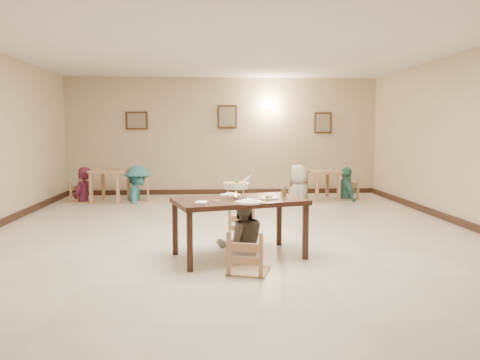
{
  "coord_description": "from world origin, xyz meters",
  "views": [
    {
      "loc": [
        -0.38,
        -7.14,
        1.64
      ],
      "look_at": [
        0.07,
        -0.47,
        0.94
      ],
      "focal_mm": 35.0,
      "sensor_mm": 36.0,
      "label": 1
    }
  ],
  "objects": [
    {
      "name": "bg_diner_d",
      "position": [
        2.92,
        3.82,
        0.78
      ],
      "size": [
        0.5,
        0.96,
        1.56
      ],
      "primitive_type": "imported",
      "rotation": [
        0.0,
        0.0,
        1.7
      ],
      "color": "#438471",
      "rests_on": "floor"
    },
    {
      "name": "chili_dish",
      "position": [
        -0.29,
        -1.35,
        0.78
      ],
      "size": [
        0.1,
        0.1,
        0.02
      ],
      "color": "white",
      "rests_on": "main_table"
    },
    {
      "name": "bg_chair_rr",
      "position": [
        2.92,
        3.82,
        0.48
      ],
      "size": [
        0.45,
        0.45,
        0.96
      ],
      "rotation": [
        0.0,
        0.0,
        -1.28
      ],
      "color": "tan",
      "rests_on": "floor"
    },
    {
      "name": "main_diner",
      "position": [
        0.08,
        -0.58,
        0.76
      ],
      "size": [
        0.85,
        0.73,
        1.53
      ],
      "primitive_type": "imported",
      "rotation": [
        0.0,
        0.0,
        3.36
      ],
      "color": "gray",
      "rests_on": "floor"
    },
    {
      "name": "picture_b",
      "position": [
        0.1,
        4.96,
        2.0
      ],
      "size": [
        0.5,
        0.04,
        0.6
      ],
      "color": "#382112",
      "rests_on": "wall_back"
    },
    {
      "name": "bg_chair_ll",
      "position": [
        -3.28,
        3.77,
        0.46
      ],
      "size": [
        0.43,
        0.43,
        0.92
      ],
      "rotation": [
        0.0,
        0.0,
        1.26
      ],
      "color": "tan",
      "rests_on": "floor"
    },
    {
      "name": "floor",
      "position": [
        0.0,
        0.0,
        0.0
      ],
      "size": [
        10.0,
        10.0,
        0.0
      ],
      "primitive_type": "plane",
      "color": "beige",
      "rests_on": "ground"
    },
    {
      "name": "fried_plate",
      "position": [
        0.39,
        -1.22,
        0.78
      ],
      "size": [
        0.25,
        0.25,
        0.05
      ],
      "color": "white",
      "rests_on": "main_table"
    },
    {
      "name": "bg_chair_rl",
      "position": [
        1.76,
        3.83,
        0.46
      ],
      "size": [
        0.43,
        0.43,
        0.92
      ],
      "rotation": [
        0.0,
        0.0,
        1.23
      ],
      "color": "tan",
      "rests_on": "floor"
    },
    {
      "name": "chair_near",
      "position": [
        0.07,
        -1.85,
        0.48
      ],
      "size": [
        0.45,
        0.45,
        0.96
      ],
      "rotation": [
        0.0,
        0.0,
        2.85
      ],
      "color": "tan",
      "rests_on": "floor"
    },
    {
      "name": "rice_plate_near",
      "position": [
        0.1,
        -1.55,
        0.78
      ],
      "size": [
        0.32,
        0.32,
        0.07
      ],
      "color": "white",
      "rests_on": "main_table"
    },
    {
      "name": "picture_c",
      "position": [
        2.6,
        4.96,
        1.85
      ],
      "size": [
        0.45,
        0.04,
        0.55
      ],
      "color": "#382112",
      "rests_on": "wall_back"
    },
    {
      "name": "bg_diner_a",
      "position": [
        -3.28,
        3.77,
        0.81
      ],
      "size": [
        0.53,
        0.68,
        1.62
      ],
      "primitive_type": "imported",
      "rotation": [
        0.0,
        0.0,
        4.44
      ],
      "color": "#4F172C",
      "rests_on": "floor"
    },
    {
      "name": "wall_front",
      "position": [
        0.0,
        -5.0,
        1.5
      ],
      "size": [
        10.0,
        0.0,
        10.0
      ],
      "primitive_type": "plane",
      "rotation": [
        -1.57,
        0.0,
        0.0
      ],
      "color": "#C5AF8F",
      "rests_on": "floor"
    },
    {
      "name": "ceiling",
      "position": [
        0.0,
        0.0,
        3.0
      ],
      "size": [
        10.0,
        10.0,
        0.0
      ],
      "primitive_type": "plane",
      "color": "silver",
      "rests_on": "wall_back"
    },
    {
      "name": "baseboard_back",
      "position": [
        0.0,
        4.97,
        0.06
      ],
      "size": [
        8.0,
        0.06,
        0.12
      ],
      "primitive_type": "cube",
      "color": "black",
      "rests_on": "floor"
    },
    {
      "name": "baseboard_right",
      "position": [
        3.97,
        0.0,
        0.06
      ],
      "size": [
        0.06,
        10.0,
        0.12
      ],
      "primitive_type": "cube",
      "color": "black",
      "rests_on": "floor"
    },
    {
      "name": "bg_table_left",
      "position": [
        -2.66,
        3.76,
        0.62
      ],
      "size": [
        0.9,
        0.9,
        0.76
      ],
      "rotation": [
        0.0,
        0.0,
        -0.21
      ],
      "color": "tan",
      "rests_on": "floor"
    },
    {
      "name": "main_table",
      "position": [
        0.01,
        -1.18,
        0.68
      ],
      "size": [
        1.83,
        1.34,
        0.77
      ],
      "rotation": [
        0.0,
        0.0,
        0.28
      ],
      "color": "#381F17",
      "rests_on": "floor"
    },
    {
      "name": "drink_glass",
      "position": [
        0.63,
        -0.94,
        0.83
      ],
      "size": [
        0.07,
        0.07,
        0.14
      ],
      "color": "white",
      "rests_on": "main_table"
    },
    {
      "name": "bg_chair_lr",
      "position": [
        -2.03,
        3.8,
        0.53
      ],
      "size": [
        0.5,
        0.5,
        1.06
      ],
      "rotation": [
        0.0,
        0.0,
        -1.44
      ],
      "color": "tan",
      "rests_on": "floor"
    },
    {
      "name": "bg_table_right",
      "position": [
        2.34,
        3.85,
        0.56
      ],
      "size": [
        0.84,
        0.84,
        0.69
      ],
      "rotation": [
        0.0,
        0.0,
        0.24
      ],
      "color": "tan",
      "rests_on": "floor"
    },
    {
      "name": "bg_diner_b",
      "position": [
        -2.03,
        3.8,
        0.84
      ],
      "size": [
        0.75,
        1.16,
        1.68
      ],
      "primitive_type": "imported",
      "rotation": [
        0.0,
        0.0,
        1.69
      ],
      "color": "teal",
      "rests_on": "floor"
    },
    {
      "name": "curry_warmer",
      "position": [
        -0.03,
        -1.18,
        0.94
      ],
      "size": [
        0.37,
        0.33,
        0.3
      ],
      "color": "silver",
      "rests_on": "main_table"
    },
    {
      "name": "wall_back",
      "position": [
        0.0,
        5.0,
        1.5
      ],
      "size": [
        10.0,
        0.0,
        10.0
      ],
      "primitive_type": "plane",
      "rotation": [
        1.57,
        0.0,
        0.0
      ],
      "color": "#C5AF8F",
      "rests_on": "floor"
    },
    {
      "name": "rice_plate_far",
      "position": [
        -0.09,
        -0.88,
        0.78
      ],
      "size": [
        0.28,
        0.28,
        0.06
      ],
      "color": "white",
      "rests_on": "main_table"
    },
    {
      "name": "picture_a",
      "position": [
        -2.2,
        4.96,
        1.9
      ],
      "size": [
        0.55,
        0.04,
        0.45
      ],
      "color": "#382112",
      "rests_on": "wall_back"
    },
    {
      "name": "bg_diner_c",
      "position": [
        1.76,
        3.83,
        0.84
      ],
      "size": [
        0.81,
        0.96,
        1.69
      ],
      "primitive_type": "imported",
      "rotation": [
        0.0,
        0.0,
        4.33
      ],
      "color": "silver",
      "rests_on": "floor"
    },
    {
      "name": "chair_far",
      "position": [
        0.05,
        -0.47,
        0.46
      ],
      "size": [
        0.43,
        0.43,
        0.92
      ],
      "rotation": [
        0.0,
        0.0,
        -0.28
      ],
      "color": "tan",
      "rests_on": "floor"
    },
    {
      "name": "wall_sconce",
      "position": [
        1.2,
        4.96,
        2.3
      ],
      "size": [
        0.16,
        0.05,
        0.22
      ],
      "primitive_type": "cube",
      "color": "#FFD88C",
      "rests_on": "wall_back"
    },
    {
      "name": "napkin_cutlery",
      "position": [
        -0.47,
        -1.59,
        0.78
      ],
      "size": [
        0.18,
        0.27,
        0.03
      ],
      "color": "white",
      "rests_on": "main_table"
    }
  ]
}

